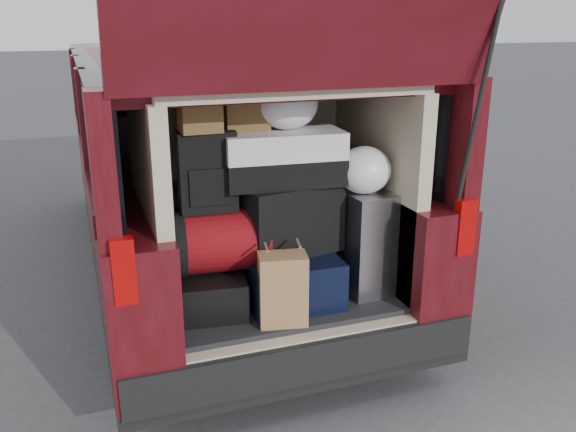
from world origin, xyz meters
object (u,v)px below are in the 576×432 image
black_soft_case (289,217)px  twotone_duffel (282,157)px  navy_hardshell (286,273)px  silver_roller (362,240)px  kraft_bag (283,289)px  backpack (207,171)px  red_duffel (219,240)px  black_hardshell (208,288)px

black_soft_case → twotone_duffel: size_ratio=0.84×
navy_hardshell → silver_roller: size_ratio=1.04×
kraft_bag → backpack: backpack is taller
red_duffel → black_soft_case: bearing=6.6°
black_hardshell → silver_roller: (0.89, -0.07, 0.19)m
kraft_bag → black_soft_case: bearing=76.9°
black_soft_case → backpack: backpack is taller
kraft_bag → red_duffel: red_duffel is taller
twotone_duffel → black_hardshell: bearing=-175.0°
silver_roller → black_soft_case: black_soft_case is taller
navy_hardshell → kraft_bag: kraft_bag is taller
kraft_bag → twotone_duffel: (0.11, 0.33, 0.61)m
silver_roller → twotone_duffel: 0.68m
red_duffel → black_hardshell: bearing=175.1°
black_hardshell → backpack: (0.02, 0.01, 0.65)m
kraft_bag → navy_hardshell: bearing=79.1°
navy_hardshell → twotone_duffel: bearing=120.3°
navy_hardshell → silver_roller: (0.44, -0.05, 0.16)m
black_hardshell → silver_roller: size_ratio=0.88×
navy_hardshell → red_duffel: bearing=-179.3°
black_hardshell → twotone_duffel: (0.43, 0.01, 0.69)m
silver_roller → red_duffel: (-0.82, 0.05, 0.08)m
navy_hardshell → red_duffel: (-0.38, 0.01, 0.24)m
backpack → black_soft_case: bearing=1.5°
silver_roller → twotone_duffel: twotone_duffel is taller
navy_hardshell → twotone_duffel: twotone_duffel is taller
kraft_bag → twotone_duffel: 0.70m
black_hardshell → backpack: 0.65m
black_hardshell → red_duffel: 0.28m
silver_roller → black_soft_case: size_ratio=1.10×
red_duffel → backpack: backpack is taller
navy_hardshell → backpack: (-0.42, 0.03, 0.62)m
navy_hardshell → black_soft_case: 0.33m
navy_hardshell → backpack: bearing=177.1°
navy_hardshell → black_soft_case: (0.02, 0.01, 0.33)m
silver_roller → kraft_bag: bearing=-159.6°
kraft_bag → red_duffel: 0.44m
silver_roller → black_soft_case: (-0.42, 0.06, 0.17)m
red_duffel → kraft_bag: bearing=-45.7°
backpack → twotone_duffel: (0.41, -0.01, 0.04)m
silver_roller → backpack: (-0.86, 0.08, 0.46)m
red_duffel → silver_roller: bearing=1.7°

